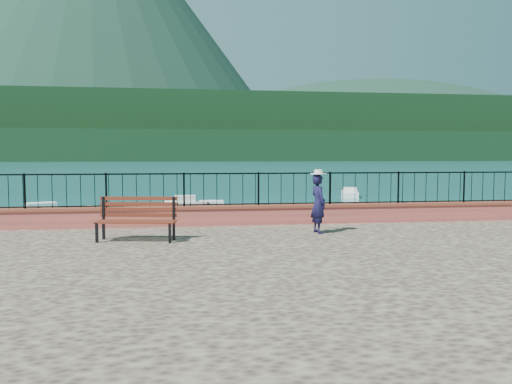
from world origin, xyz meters
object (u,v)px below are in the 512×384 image
object	(u,v)px
boat_1	(306,220)
boat_5	(350,192)
boat_4	(194,201)
boat_0	(130,222)
boat_3	(54,209)
person	(318,204)
park_bench	(136,228)
boat_2	(333,211)

from	to	relation	value
boat_1	boat_5	size ratio (longest dim) A/B	1.18
boat_4	boat_0	bearing A→B (deg)	-106.83
boat_3	boat_4	bearing A→B (deg)	-0.63
boat_1	boat_3	distance (m)	13.86
boat_3	boat_5	xyz separation A→B (m)	(19.99, 10.03, 0.00)
person	park_bench	bearing A→B (deg)	86.30
boat_0	boat_4	world-z (taller)	same
boat_1	boat_2	bearing A→B (deg)	98.40
boat_1	boat_3	world-z (taller)	same
boat_0	boat_5	xyz separation A→B (m)	(15.38, 16.14, 0.00)
person	boat_3	distance (m)	18.45
park_bench	boat_3	world-z (taller)	park_bench
boat_0	boat_1	xyz separation A→B (m)	(7.67, -0.33, 0.00)
boat_2	boat_4	xyz separation A→B (m)	(-7.04, 6.42, 0.00)
boat_4	boat_1	bearing A→B (deg)	-63.83
person	boat_1	distance (m)	9.03
boat_3	boat_5	world-z (taller)	same
boat_4	boat_5	size ratio (longest dim) A/B	1.08
boat_2	boat_5	bearing A→B (deg)	30.16
boat_4	boat_5	bearing A→B (deg)	28.59
boat_3	boat_4	distance (m)	8.26
park_bench	boat_0	xyz separation A→B (m)	(-1.15, 9.61, -1.11)
person	boat_0	world-z (taller)	person
person	boat_1	bearing A→B (deg)	-22.82
boat_5	park_bench	bearing A→B (deg)	169.24
park_bench	boat_5	bearing A→B (deg)	71.26
person	boat_4	size ratio (longest dim) A/B	0.43
boat_4	person	bearing A→B (deg)	-80.73
boat_2	boat_3	bearing A→B (deg)	130.76
boat_1	boat_3	xyz separation A→B (m)	(-12.28, 6.44, 0.00)
boat_1	boat_4	distance (m)	10.88
park_bench	person	xyz separation A→B (m)	(4.67, 0.58, 0.47)
boat_0	boat_2	size ratio (longest dim) A/B	0.91
boat_1	boat_5	world-z (taller)	same
park_bench	boat_4	size ratio (longest dim) A/B	0.54
park_bench	boat_1	bearing A→B (deg)	65.10
boat_0	boat_5	size ratio (longest dim) A/B	1.11
boat_2	boat_5	distance (m)	14.16
boat_0	person	bearing A→B (deg)	-80.63
boat_1	boat_4	world-z (taller)	same
boat_2	boat_3	world-z (taller)	same
park_bench	boat_4	bearing A→B (deg)	94.84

